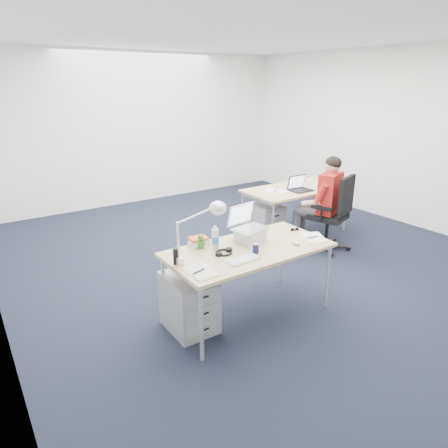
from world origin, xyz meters
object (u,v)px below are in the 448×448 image
(seated_person, at_px, (319,202))
(water_bottle, at_px, (215,238))
(desk_near, at_px, (249,252))
(far_cup, at_px, (327,177))
(desk_lamp, at_px, (194,232))
(drawer_pedestal_near, at_px, (189,302))
(computer_mouse, at_px, (296,242))
(office_chair, at_px, (329,228))
(sunglasses, at_px, (295,230))
(dark_laptop, at_px, (302,183))
(can_koozie, at_px, (256,248))
(desk_far, at_px, (296,191))
(wireless_keyboard, at_px, (243,259))
(drawer_pedestal_far, at_px, (264,223))
(cordless_phone, at_px, (175,257))
(silver_laptop, at_px, (250,224))
(book_stack, at_px, (199,241))
(bear_figurine, at_px, (201,241))
(headphones, at_px, (224,252))

(seated_person, bearing_deg, water_bottle, 176.66)
(desk_near, relative_size, far_cup, 14.75)
(desk_lamp, bearing_deg, drawer_pedestal_near, 127.75)
(desk_near, bearing_deg, computer_mouse, -22.63)
(office_chair, distance_m, sunglasses, 1.50)
(dark_laptop, bearing_deg, can_koozie, -142.89)
(computer_mouse, relative_size, water_bottle, 0.46)
(drawer_pedestal_near, distance_m, sunglasses, 1.38)
(desk_far, relative_size, wireless_keyboard, 5.14)
(seated_person, bearing_deg, sunglasses, -168.89)
(can_koozie, distance_m, sunglasses, 0.75)
(wireless_keyboard, distance_m, desk_lamp, 0.51)
(office_chair, bearing_deg, computer_mouse, -168.80)
(office_chair, distance_m, drawer_pedestal_far, 0.94)
(cordless_phone, relative_size, dark_laptop, 0.46)
(seated_person, relative_size, silver_laptop, 3.67)
(desk_far, distance_m, drawer_pedestal_near, 2.97)
(drawer_pedestal_far, bearing_deg, book_stack, -147.29)
(drawer_pedestal_far, height_order, bear_figurine, bear_figurine)
(office_chair, height_order, silver_laptop, silver_laptop)
(desk_near, bearing_deg, drawer_pedestal_near, 168.32)
(seated_person, distance_m, headphones, 2.38)
(silver_laptop, distance_m, dark_laptop, 2.16)
(desk_far, relative_size, silver_laptop, 4.52)
(office_chair, distance_m, computer_mouse, 1.85)
(desk_lamp, bearing_deg, wireless_keyboard, -26.48)
(wireless_keyboard, relative_size, dark_laptop, 0.98)
(seated_person, distance_m, drawer_pedestal_near, 2.68)
(computer_mouse, relative_size, dark_laptop, 0.33)
(can_koozie, xyz_separation_m, water_bottle, (-0.26, 0.29, 0.07))
(desk_near, xyz_separation_m, water_bottle, (-0.28, 0.17, 0.16))
(desk_far, height_order, far_cup, far_cup)
(can_koozie, height_order, sunglasses, can_koozie)
(office_chair, height_order, desk_lamp, desk_lamp)
(desk_far, xyz_separation_m, seated_person, (-0.08, -0.55, -0.04))
(drawer_pedestal_near, distance_m, cordless_phone, 0.55)
(drawer_pedestal_near, distance_m, can_koozie, 0.81)
(desk_near, xyz_separation_m, silver_laptop, (0.12, 0.14, 0.22))
(bear_figurine, xyz_separation_m, book_stack, (0.02, 0.08, -0.03))
(can_koozie, bearing_deg, headphones, 149.09)
(book_stack, bearing_deg, desk_far, 25.16)
(drawer_pedestal_near, height_order, desk_lamp, desk_lamp)
(seated_person, xyz_separation_m, cordless_phone, (-2.69, -0.83, 0.16))
(desk_far, height_order, drawer_pedestal_far, desk_far)
(drawer_pedestal_far, bearing_deg, computer_mouse, -120.95)
(wireless_keyboard, height_order, dark_laptop, dark_laptop)
(desk_far, relative_size, dark_laptop, 5.03)
(desk_near, xyz_separation_m, bear_figurine, (-0.38, 0.26, 0.12))
(dark_laptop, bearing_deg, desk_near, -145.13)
(seated_person, relative_size, far_cup, 11.97)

